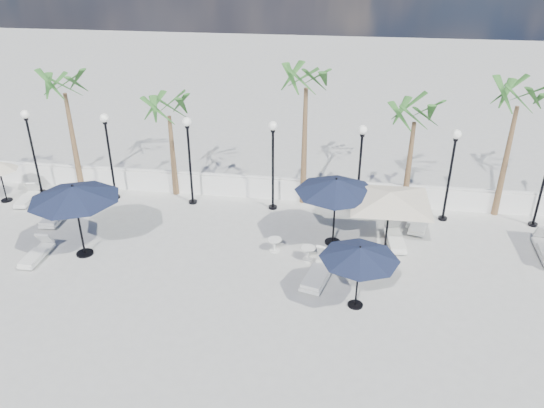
# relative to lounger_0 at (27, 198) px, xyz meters

# --- Properties ---
(ground) EXTENTS (100.00, 100.00, 0.00)m
(ground) POSITION_rel_lounger_0_xyz_m (10.65, -5.57, -0.21)
(ground) COLOR #A2A29D
(ground) RESTS_ON ground
(balustrade) EXTENTS (26.00, 0.30, 1.01)m
(balustrade) POSITION_rel_lounger_0_xyz_m (10.65, 1.93, 0.26)
(balustrade) COLOR silver
(balustrade) RESTS_ON ground
(lamppost_0) EXTENTS (0.36, 0.36, 3.84)m
(lamppost_0) POSITION_rel_lounger_0_xyz_m (0.15, 0.93, 2.29)
(lamppost_0) COLOR black
(lamppost_0) RESTS_ON ground
(lamppost_1) EXTENTS (0.36, 0.36, 3.84)m
(lamppost_1) POSITION_rel_lounger_0_xyz_m (3.65, 0.93, 2.29)
(lamppost_1) COLOR black
(lamppost_1) RESTS_ON ground
(lamppost_2) EXTENTS (0.36, 0.36, 3.84)m
(lamppost_2) POSITION_rel_lounger_0_xyz_m (7.15, 0.93, 2.29)
(lamppost_2) COLOR black
(lamppost_2) RESTS_ON ground
(lamppost_3) EXTENTS (0.36, 0.36, 3.84)m
(lamppost_3) POSITION_rel_lounger_0_xyz_m (10.65, 0.93, 2.29)
(lamppost_3) COLOR black
(lamppost_3) RESTS_ON ground
(lamppost_4) EXTENTS (0.36, 0.36, 3.84)m
(lamppost_4) POSITION_rel_lounger_0_xyz_m (14.15, 0.93, 2.29)
(lamppost_4) COLOR black
(lamppost_4) RESTS_ON ground
(lamppost_5) EXTENTS (0.36, 0.36, 3.84)m
(lamppost_5) POSITION_rel_lounger_0_xyz_m (17.65, 0.93, 2.29)
(lamppost_5) COLOR black
(lamppost_5) RESTS_ON ground
(palm_0) EXTENTS (2.60, 2.60, 5.50)m
(palm_0) POSITION_rel_lounger_0_xyz_m (1.65, 1.73, 4.33)
(palm_0) COLOR brown
(palm_0) RESTS_ON ground
(palm_1) EXTENTS (2.60, 2.60, 4.70)m
(palm_1) POSITION_rel_lounger_0_xyz_m (6.15, 1.73, 3.55)
(palm_1) COLOR brown
(palm_1) RESTS_ON ground
(palm_2) EXTENTS (2.60, 2.60, 6.10)m
(palm_2) POSITION_rel_lounger_0_xyz_m (11.85, 1.73, 4.91)
(palm_2) COLOR brown
(palm_2) RESTS_ON ground
(palm_3) EXTENTS (2.60, 2.60, 4.90)m
(palm_3) POSITION_rel_lounger_0_xyz_m (16.15, 1.73, 3.74)
(palm_3) COLOR brown
(palm_3) RESTS_ON ground
(palm_4) EXTENTS (2.60, 2.60, 5.70)m
(palm_4) POSITION_rel_lounger_0_xyz_m (19.85, 1.73, 4.52)
(palm_4) COLOR brown
(palm_4) RESTS_ON ground
(lounger_0) EXTENTS (0.76, 1.70, 0.61)m
(lounger_0) POSITION_rel_lounger_0_xyz_m (0.00, 0.00, 0.00)
(lounger_0) COLOR silver
(lounger_0) RESTS_ON ground
(lounger_1) EXTENTS (0.58, 1.71, 0.64)m
(lounger_1) POSITION_rel_lounger_0_xyz_m (2.84, -4.17, 0.01)
(lounger_1) COLOR silver
(lounger_1) RESTS_ON ground
(lounger_2) EXTENTS (0.78, 2.04, 0.75)m
(lounger_2) POSITION_rel_lounger_0_xyz_m (2.08, -1.28, 0.05)
(lounger_2) COLOR silver
(lounger_2) RESTS_ON ground
(lounger_3) EXTENTS (1.20, 2.23, 0.80)m
(lounger_3) POSITION_rel_lounger_0_xyz_m (12.92, -3.98, 0.06)
(lounger_3) COLOR silver
(lounger_3) RESTS_ON ground
(lounger_4) EXTENTS (0.79, 1.92, 0.70)m
(lounger_4) POSITION_rel_lounger_0_xyz_m (15.58, -1.29, 0.03)
(lounger_4) COLOR silver
(lounger_4) RESTS_ON ground
(lounger_5) EXTENTS (1.07, 1.96, 0.70)m
(lounger_5) POSITION_rel_lounger_0_xyz_m (16.63, 0.15, 0.03)
(lounger_5) COLOR silver
(lounger_5) RESTS_ON ground
(lounger_7) EXTENTS (1.10, 1.96, 0.70)m
(lounger_7) POSITION_rel_lounger_0_xyz_m (16.62, 0.65, 0.03)
(lounger_7) COLOR silver
(lounger_7) RESTS_ON ground
(side_table_0) EXTENTS (0.46, 0.46, 0.45)m
(side_table_0) POSITION_rel_lounger_0_xyz_m (1.67, -0.17, 0.07)
(side_table_0) COLOR silver
(side_table_0) RESTS_ON ground
(side_table_1) EXTENTS (0.51, 0.51, 0.49)m
(side_table_1) POSITION_rel_lounger_0_xyz_m (11.19, -2.42, 0.09)
(side_table_1) COLOR silver
(side_table_1) RESTS_ON ground
(side_table_2) EXTENTS (0.51, 0.51, 0.50)m
(side_table_2) POSITION_rel_lounger_0_xyz_m (12.45, -2.83, 0.09)
(side_table_2) COLOR silver
(side_table_2) RESTS_ON ground
(parasol_navy_left) EXTENTS (3.16, 3.16, 2.79)m
(parasol_navy_left) POSITION_rel_lounger_0_xyz_m (4.38, -3.63, 2.25)
(parasol_navy_left) COLOR black
(parasol_navy_left) RESTS_ON ground
(parasol_navy_mid) EXTENTS (3.00, 3.00, 2.69)m
(parasol_navy_mid) POSITION_rel_lounger_0_xyz_m (13.28, -1.55, 2.16)
(parasol_navy_mid) COLOR black
(parasol_navy_mid) RESTS_ON ground
(parasol_navy_right) EXTENTS (2.44, 2.44, 2.19)m
(parasol_navy_right) POSITION_rel_lounger_0_xyz_m (14.14, -5.26, 1.72)
(parasol_navy_right) COLOR black
(parasol_navy_right) RESTS_ON ground
(parasol_cream_sq_a) EXTENTS (5.41, 5.41, 2.66)m
(parasol_cream_sq_a) POSITION_rel_lounger_0_xyz_m (15.17, -2.02, 2.25)
(parasol_cream_sq_a) COLOR black
(parasol_cream_sq_a) RESTS_ON ground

